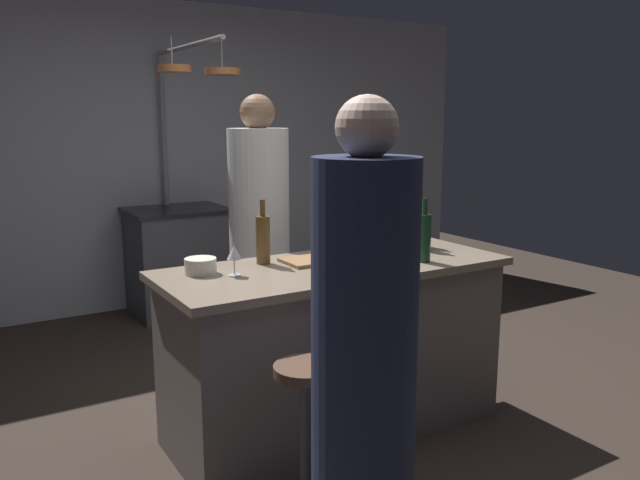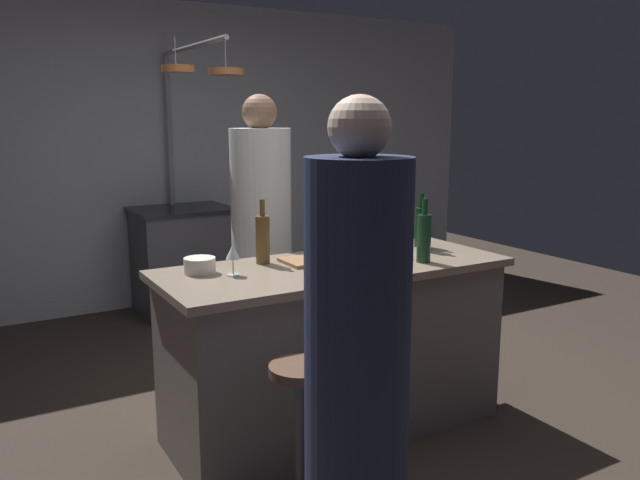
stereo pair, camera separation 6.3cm
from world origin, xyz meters
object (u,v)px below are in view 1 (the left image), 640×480
object	(u,v)px
stove_range	(179,260)
pepper_mill	(388,236)
bar_stool_left	(306,437)
wine_bottle_amber	(263,239)
wine_bottle_green	(424,237)
wine_glass_by_chef	(234,254)
cutting_board	(314,260)
wine_bottle_red	(419,226)
chef	(260,249)
guest_left	(364,369)
mixing_bowl_steel	(379,256)
wine_bottle_dark	(423,231)
mixing_bowl_ceramic	(201,266)
wine_glass_near_left_guest	(375,250)

from	to	relation	value
stove_range	pepper_mill	size ratio (longest dim) A/B	4.24
bar_stool_left	wine_bottle_amber	distance (m)	1.07
wine_bottle_green	wine_glass_by_chef	world-z (taller)	wine_bottle_green
cutting_board	wine_bottle_red	bearing A→B (deg)	2.76
chef	pepper_mill	size ratio (longest dim) A/B	8.44
guest_left	mixing_bowl_steel	size ratio (longest dim) A/B	8.72
bar_stool_left	wine_bottle_green	bearing A→B (deg)	24.40
mixing_bowl_steel	pepper_mill	bearing A→B (deg)	38.73
wine_bottle_green	wine_bottle_red	bearing A→B (deg)	53.18
chef	wine_glass_by_chef	world-z (taller)	chef
stove_range	wine_bottle_dark	world-z (taller)	wine_bottle_dark
stove_range	mixing_bowl_ceramic	xyz separation A→B (m)	(-0.66, -2.29, 0.49)
wine_glass_near_left_guest	mixing_bowl_steel	xyz separation A→B (m)	(0.13, 0.13, -0.07)
wine_bottle_dark	cutting_board	bearing A→B (deg)	174.62
guest_left	wine_glass_by_chef	distance (m)	1.05
wine_bottle_red	mixing_bowl_steel	size ratio (longest dim) A/B	1.58
wine_bottle_red	wine_glass_by_chef	bearing A→B (deg)	-175.43
wine_glass_near_left_guest	pepper_mill	bearing A→B (deg)	42.44
stove_range	mixing_bowl_ceramic	size ratio (longest dim) A/B	5.89
stove_range	chef	world-z (taller)	chef
stove_range	mixing_bowl_steel	world-z (taller)	mixing_bowl_steel
cutting_board	mixing_bowl_ceramic	bearing A→B (deg)	174.24
cutting_board	stove_range	bearing A→B (deg)	88.42
guest_left	wine_glass_by_chef	world-z (taller)	guest_left
chef	wine_bottle_dark	xyz separation A→B (m)	(0.61, -0.84, 0.19)
pepper_mill	mixing_bowl_ceramic	distance (m)	1.03
cutting_board	wine_glass_near_left_guest	xyz separation A→B (m)	(0.15, -0.32, 0.10)
wine_bottle_amber	bar_stool_left	bearing A→B (deg)	-105.27
cutting_board	mixing_bowl_ceramic	world-z (taller)	mixing_bowl_ceramic
wine_bottle_amber	wine_glass_by_chef	world-z (taller)	wine_bottle_amber
wine_bottle_dark	chef	bearing A→B (deg)	125.92
stove_range	wine_bottle_green	xyz separation A→B (m)	(0.42, -2.64, 0.58)
guest_left	wine_bottle_amber	world-z (taller)	guest_left
stove_range	bar_stool_left	distance (m)	3.12
stove_range	wine_bottle_green	bearing A→B (deg)	-80.94
guest_left	pepper_mill	world-z (taller)	guest_left
bar_stool_left	wine_bottle_amber	xyz separation A→B (m)	(0.22, 0.82, 0.65)
stove_range	wine_glass_by_chef	distance (m)	2.53
stove_range	pepper_mill	distance (m)	2.51
pepper_mill	chef	bearing A→B (deg)	113.06
chef	wine_glass_near_left_guest	bearing A→B (deg)	-85.63
pepper_mill	mixing_bowl_steel	world-z (taller)	pepper_mill
wine_bottle_amber	wine_bottle_red	distance (m)	0.97
wine_bottle_dark	mixing_bowl_ceramic	bearing A→B (deg)	174.44
cutting_board	wine_glass_near_left_guest	bearing A→B (deg)	-64.99
pepper_mill	wine_bottle_red	distance (m)	0.32
wine_bottle_dark	mixing_bowl_steel	xyz separation A→B (m)	(-0.40, -0.12, -0.07)
wine_bottle_dark	mixing_bowl_steel	bearing A→B (deg)	-162.75
wine_glass_by_chef	wine_bottle_dark	bearing A→B (deg)	-0.12
pepper_mill	bar_stool_left	bearing A→B (deg)	-143.85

